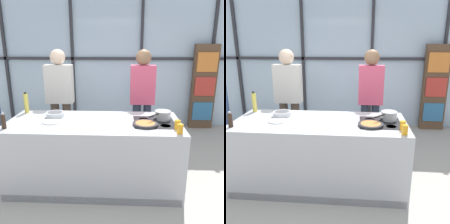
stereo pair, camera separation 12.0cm
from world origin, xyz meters
TOP-DOWN VIEW (x-y plane):
  - ground_plane at (0.00, 0.00)m, footprint 18.00×18.00m
  - back_window_wall at (0.00, 2.54)m, footprint 6.40×0.10m
  - bookshelf at (2.15, 2.36)m, footprint 0.50×0.19m
  - demo_island at (0.00, -0.00)m, footprint 2.24×0.96m
  - spectator_far_left at (-0.70, 1.01)m, footprint 0.46×0.25m
  - spectator_center_left at (0.70, 1.01)m, footprint 0.41×0.25m
  - frying_pan at (0.66, -0.12)m, footprint 0.41×0.49m
  - saucepan at (0.90, 0.12)m, footprint 0.31×0.32m
  - white_plate at (-0.54, -0.06)m, footprint 0.24×0.24m
  - mixing_bowl at (-0.55, 0.17)m, footprint 0.25×0.25m
  - oil_bottle at (-1.02, 0.36)m, footprint 0.06×0.06m
  - pepper_grinder at (-1.03, -0.31)m, footprint 0.05×0.05m
  - juice_glass_near at (1.02, -0.38)m, footprint 0.07×0.07m
  - juice_glass_far at (1.02, -0.24)m, footprint 0.07×0.07m

SIDE VIEW (x-z plane):
  - ground_plane at x=0.00m, z-range 0.00..0.00m
  - demo_island at x=0.00m, z-range 0.00..0.90m
  - white_plate at x=-0.54m, z-range 0.90..0.92m
  - frying_pan at x=0.66m, z-range 0.90..0.94m
  - bookshelf at x=2.15m, z-range 0.00..1.86m
  - mixing_bowl at x=-0.55m, z-range 0.91..0.97m
  - juice_glass_near at x=1.02m, z-range 0.90..1.01m
  - juice_glass_far at x=1.02m, z-range 0.90..1.01m
  - saucepan at x=0.90m, z-range 0.91..1.02m
  - pepper_grinder at x=-1.03m, z-range 0.89..1.09m
  - spectator_far_left at x=-0.70m, z-range 0.13..1.91m
  - spectator_center_left at x=0.70m, z-range 0.15..1.93m
  - oil_bottle at x=-1.02m, z-range 0.89..1.20m
  - back_window_wall at x=0.00m, z-range 0.00..2.80m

